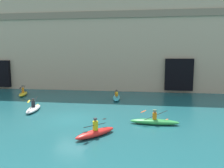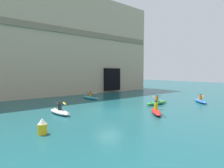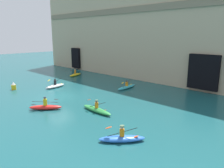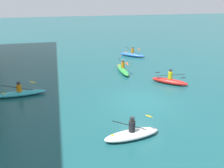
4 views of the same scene
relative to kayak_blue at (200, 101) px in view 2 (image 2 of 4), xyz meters
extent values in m
plane|color=#195156|center=(-11.76, 2.98, -0.23)|extent=(120.00, 120.00, 0.00)
cube|color=tan|center=(-13.66, 19.38, 8.25)|extent=(42.35, 6.76, 16.95)
cube|color=#7C6E59|center=(-13.66, 15.95, 9.95)|extent=(41.51, 0.24, 0.88)
cube|color=black|center=(-1.42, 15.85, 2.18)|extent=(3.54, 0.70, 4.12)
ellipsoid|color=blue|center=(0.00, 0.00, -0.04)|extent=(2.53, 2.72, 0.38)
cylinder|color=orange|center=(0.00, 0.00, 0.39)|extent=(0.31, 0.31, 0.47)
sphere|color=tan|center=(0.00, 0.00, 0.74)|extent=(0.23, 0.23, 0.23)
cylinder|color=#4C6B4C|center=(0.00, 0.00, 0.83)|extent=(0.29, 0.29, 0.06)
cylinder|color=black|center=(0.00, 0.00, 0.41)|extent=(1.49, 1.29, 0.69)
ellipsoid|color=#D84C19|center=(0.64, 0.55, 0.12)|extent=(0.45, 0.42, 0.19)
ellipsoid|color=#D84C19|center=(-0.64, -0.55, 0.70)|extent=(0.45, 0.42, 0.19)
ellipsoid|color=red|center=(-9.04, -0.34, -0.02)|extent=(2.45, 2.61, 0.43)
cylinder|color=gold|center=(-9.04, -0.34, 0.47)|extent=(0.34, 0.34, 0.55)
sphere|color=#9E704C|center=(-9.04, -0.34, 0.85)|extent=(0.19, 0.19, 0.19)
cylinder|color=#232328|center=(-9.04, -0.34, 0.92)|extent=(0.24, 0.24, 0.06)
cylinder|color=black|center=(-9.04, -0.34, 0.50)|extent=(0.98, 2.03, 0.36)
ellipsoid|color=black|center=(-8.62, 0.56, 0.65)|extent=(0.35, 0.48, 0.11)
ellipsoid|color=black|center=(-9.46, -1.24, 0.36)|extent=(0.35, 0.48, 0.11)
ellipsoid|color=#33B2C6|center=(-9.01, 10.96, -0.06)|extent=(1.13, 3.64, 0.33)
cylinder|color=orange|center=(-9.01, 10.96, 0.33)|extent=(0.34, 0.34, 0.46)
sphere|color=brown|center=(-9.01, 10.96, 0.66)|extent=(0.20, 0.20, 0.20)
cylinder|color=#232328|center=(-9.01, 10.96, 0.75)|extent=(0.26, 0.26, 0.06)
cylinder|color=black|center=(-9.01, 10.96, 0.35)|extent=(0.38, 2.13, 0.71)
ellipsoid|color=yellow|center=(-8.85, 10.02, 0.66)|extent=(0.25, 0.46, 0.18)
ellipsoid|color=yellow|center=(-9.16, 11.90, 0.05)|extent=(0.25, 0.46, 0.18)
ellipsoid|color=green|center=(-5.22, 2.49, -0.03)|extent=(3.57, 0.74, 0.40)
cylinder|color=orange|center=(-5.22, 2.49, 0.40)|extent=(0.31, 0.31, 0.47)
sphere|color=#9E704C|center=(-5.22, 2.49, 0.75)|extent=(0.23, 0.23, 0.23)
cylinder|color=#4C6B4C|center=(-5.22, 2.49, 0.85)|extent=(0.28, 0.28, 0.06)
cylinder|color=black|center=(-5.22, 2.49, 0.43)|extent=(1.87, 0.40, 0.80)
ellipsoid|color=#D84C19|center=(-4.40, 2.65, 0.09)|extent=(0.45, 0.26, 0.21)
ellipsoid|color=#D84C19|center=(-6.04, 2.33, 0.77)|extent=(0.45, 0.26, 0.21)
ellipsoid|color=white|center=(-15.85, 4.82, -0.03)|extent=(1.25, 3.00, 0.39)
cylinder|color=#232328|center=(-15.85, 4.82, 0.44)|extent=(0.33, 0.33, 0.56)
sphere|color=brown|center=(-15.85, 4.82, 0.81)|extent=(0.19, 0.19, 0.19)
cylinder|color=#232328|center=(-15.85, 4.82, 0.89)|extent=(0.24, 0.24, 0.06)
cylinder|color=black|center=(-15.85, 4.82, 0.47)|extent=(0.20, 2.02, 0.92)
ellipsoid|color=yellow|center=(-15.78, 3.93, 0.86)|extent=(0.21, 0.44, 0.22)
ellipsoid|color=yellow|center=(-15.92, 5.71, 0.07)|extent=(0.21, 0.44, 0.22)
cylinder|color=yellow|center=(-18.55, 0.62, 0.08)|extent=(0.55, 0.55, 0.62)
cone|color=white|center=(-18.55, 0.62, 0.57)|extent=(0.47, 0.47, 0.37)
camera|label=1|loc=(-6.24, -13.23, 5.00)|focal=35.00mm
camera|label=2|loc=(-21.56, -10.03, 3.46)|focal=28.00mm
camera|label=3|loc=(8.51, -9.59, 6.46)|focal=35.00mm
camera|label=4|loc=(-26.15, 8.09, 6.71)|focal=40.00mm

